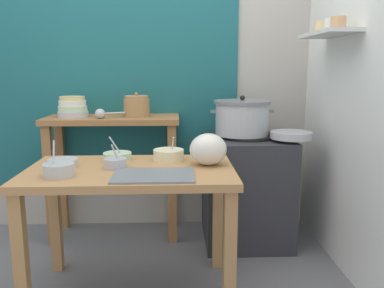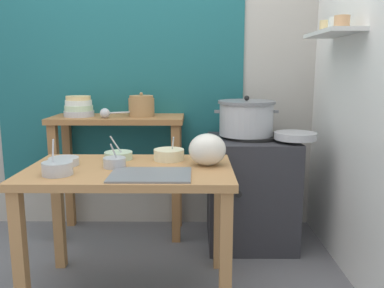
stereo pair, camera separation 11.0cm
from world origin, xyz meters
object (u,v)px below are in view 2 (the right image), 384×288
Objects in this scene: prep_table at (130,187)px; prep_bowl_4 at (169,154)px; stove_block at (250,190)px; bowl_stack_enamel at (79,107)px; plastic_bag at (207,149)px; back_shelf_table at (119,146)px; steamer_pot at (246,118)px; prep_bowl_3 at (57,168)px; prep_bowl_0 at (114,162)px; clay_pot at (142,106)px; prep_bowl_1 at (64,161)px; serving_tray at (151,175)px; wide_pan at (295,136)px; prep_bowl_2 at (118,155)px; ladle at (107,113)px.

prep_table is 6.27× the size of prep_bowl_4.
bowl_stack_enamel is at bearing 174.50° from stove_block.
bowl_stack_enamel reaches higher than plastic_bag.
back_shelf_table is 0.96m from steamer_pot.
prep_bowl_3 is (-0.12, -0.97, 0.08)m from back_shelf_table.
prep_bowl_0 is at bearing -140.60° from stove_block.
prep_table is at bearing -87.36° from clay_pot.
prep_table is 6.73× the size of prep_bowl_1.
bowl_stack_enamel is at bearing 137.80° from prep_bowl_4.
bowl_stack_enamel is 0.93m from prep_bowl_0.
serving_tray is at bearing -125.82° from stove_block.
wide_pan is (1.02, 0.54, 0.19)m from prep_table.
prep_bowl_4 is at bearing 78.89° from serving_tray.
wide_pan is at bearing 17.03° from prep_bowl_2.
prep_bowl_2 is (-0.51, 0.14, -0.06)m from plastic_bag.
clay_pot is (0.18, 0.00, 0.30)m from back_shelf_table.
prep_bowl_2 is (0.17, -0.51, -0.19)m from ladle.
prep_table is 5.41× the size of plastic_bag.
prep_table is 0.26m from prep_bowl_2.
wide_pan is at bearing -7.62° from ladle.
wide_pan is at bearing 38.96° from plastic_bag.
stove_block is 4.45× the size of prep_bowl_4.
serving_tray is 1.97× the size of plastic_bag.
clay_pot is 0.86× the size of bowl_stack_enamel.
ladle is 1.64× the size of prep_bowl_4.
wide_pan reaches higher than prep_bowl_1.
prep_bowl_2 is at bearing 116.22° from prep_table.
prep_bowl_1 is at bearing -160.55° from wide_pan.
steamer_pot is 1.12× the size of serving_tray.
ladle is 0.96m from plastic_bag.
prep_bowl_1 is at bearing -113.24° from clay_pot.
stove_block is 1.04m from prep_bowl_2.
prep_bowl_1 is (-0.79, -0.01, -0.06)m from plastic_bag.
wide_pan is 0.89m from prep_bowl_4.
prep_table is at bearing -7.31° from prep_bowl_1.
steamer_pot is 2.75× the size of prep_bowl_2.
wide_pan reaches higher than serving_tray.
prep_bowl_4 is (-0.55, -0.51, 0.37)m from stove_block.
prep_bowl_0 is at bearing -138.39° from steamer_pot.
prep_bowl_4 is at bearing 32.01° from prep_bowl_0.
serving_tray is 0.36m from prep_bowl_4.
prep_bowl_4 is at bearing -3.12° from prep_bowl_2.
back_shelf_table is 0.98m from prep_bowl_3.
stove_block is 2.80× the size of wide_pan.
prep_bowl_2 reaches higher than prep_bowl_4.
back_shelf_table is 5.47× the size of prep_bowl_4.
prep_table is at bearing -135.11° from steamer_pot.
serving_tray is (0.35, -0.99, 0.05)m from back_shelf_table.
bowl_stack_enamel is at bearing 140.35° from plastic_bag.
clay_pot is 0.72m from prep_bowl_4.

